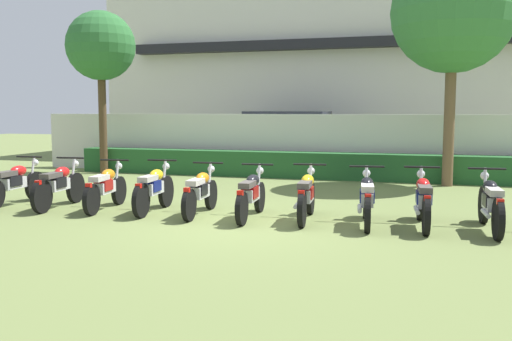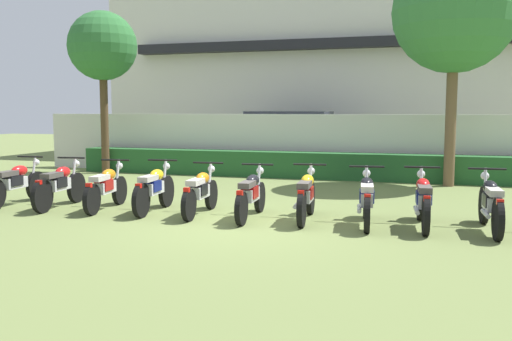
{
  "view_description": "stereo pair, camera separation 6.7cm",
  "coord_description": "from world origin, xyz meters",
  "px_view_note": "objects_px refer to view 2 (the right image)",
  "views": [
    {
      "loc": [
        3.0,
        -9.07,
        1.93
      ],
      "look_at": [
        0.0,
        0.88,
        0.83
      ],
      "focal_mm": 40.08,
      "sensor_mm": 36.0,
      "label": 1
    },
    {
      "loc": [
        3.07,
        -9.05,
        1.93
      ],
      "look_at": [
        0.0,
        0.88,
        0.83
      ],
      "focal_mm": 40.08,
      "sensor_mm": 36.0,
      "label": 2
    }
  ],
  "objects_px": {
    "tree_near_inspector": "(102,47)",
    "motorcycle_in_row_7": "(366,199)",
    "motorcycle_in_row_2": "(106,187)",
    "motorcycle_in_row_4": "(200,191)",
    "parked_car": "(294,140)",
    "motorcycle_in_row_0": "(16,183)",
    "motorcycle_in_row_1": "(60,185)",
    "motorcycle_in_row_6": "(306,195)",
    "motorcycle_in_row_5": "(251,194)",
    "tree_far_side": "(455,12)",
    "motorcycle_in_row_3": "(154,188)",
    "motorcycle_in_row_9": "(491,203)",
    "motorcycle_in_row_8": "(423,200)"
  },
  "relations": [
    {
      "from": "motorcycle_in_row_6",
      "to": "motorcycle_in_row_3",
      "type": "bearing_deg",
      "value": 85.86
    },
    {
      "from": "tree_far_side",
      "to": "motorcycle_in_row_7",
      "type": "distance_m",
      "value": 7.03
    },
    {
      "from": "motorcycle_in_row_2",
      "to": "motorcycle_in_row_5",
      "type": "xyz_separation_m",
      "value": [
        2.97,
        -0.04,
        -0.0
      ]
    },
    {
      "from": "motorcycle_in_row_0",
      "to": "motorcycle_in_row_5",
      "type": "relative_size",
      "value": 1.03
    },
    {
      "from": "tree_near_inspector",
      "to": "motorcycle_in_row_7",
      "type": "bearing_deg",
      "value": -33.86
    },
    {
      "from": "parked_car",
      "to": "motorcycle_in_row_8",
      "type": "bearing_deg",
      "value": -63.46
    },
    {
      "from": "tree_near_inspector",
      "to": "motorcycle_in_row_9",
      "type": "height_order",
      "value": "tree_near_inspector"
    },
    {
      "from": "motorcycle_in_row_0",
      "to": "motorcycle_in_row_6",
      "type": "distance_m",
      "value": 6.01
    },
    {
      "from": "tree_far_side",
      "to": "motorcycle_in_row_3",
      "type": "xyz_separation_m",
      "value": [
        -5.44,
        -5.58,
        -3.89
      ]
    },
    {
      "from": "motorcycle_in_row_0",
      "to": "motorcycle_in_row_3",
      "type": "xyz_separation_m",
      "value": [
        3.08,
        0.09,
        0.0
      ]
    },
    {
      "from": "motorcycle_in_row_0",
      "to": "motorcycle_in_row_9",
      "type": "relative_size",
      "value": 0.99
    },
    {
      "from": "tree_near_inspector",
      "to": "motorcycle_in_row_3",
      "type": "relative_size",
      "value": 2.66
    },
    {
      "from": "motorcycle_in_row_0",
      "to": "motorcycle_in_row_1",
      "type": "distance_m",
      "value": 1.05
    },
    {
      "from": "tree_near_inspector",
      "to": "motorcycle_in_row_5",
      "type": "bearing_deg",
      "value": -41.3
    },
    {
      "from": "motorcycle_in_row_0",
      "to": "motorcycle_in_row_2",
      "type": "bearing_deg",
      "value": -90.82
    },
    {
      "from": "motorcycle_in_row_0",
      "to": "motorcycle_in_row_1",
      "type": "relative_size",
      "value": 1.03
    },
    {
      "from": "tree_near_inspector",
      "to": "motorcycle_in_row_4",
      "type": "xyz_separation_m",
      "value": [
        5.51,
        -5.66,
        -3.37
      ]
    },
    {
      "from": "motorcycle_in_row_4",
      "to": "motorcycle_in_row_6",
      "type": "distance_m",
      "value": 1.98
    },
    {
      "from": "tree_near_inspector",
      "to": "motorcycle_in_row_4",
      "type": "height_order",
      "value": "tree_near_inspector"
    },
    {
      "from": "parked_car",
      "to": "tree_far_side",
      "type": "height_order",
      "value": "tree_far_side"
    },
    {
      "from": "tree_near_inspector",
      "to": "motorcycle_in_row_6",
      "type": "relative_size",
      "value": 2.65
    },
    {
      "from": "parked_car",
      "to": "tree_near_inspector",
      "type": "height_order",
      "value": "tree_near_inspector"
    },
    {
      "from": "tree_far_side",
      "to": "motorcycle_in_row_2",
      "type": "relative_size",
      "value": 3.21
    },
    {
      "from": "motorcycle_in_row_4",
      "to": "motorcycle_in_row_7",
      "type": "xyz_separation_m",
      "value": [
        3.04,
        -0.07,
        0.01
      ]
    },
    {
      "from": "tree_near_inspector",
      "to": "motorcycle_in_row_0",
      "type": "relative_size",
      "value": 2.5
    },
    {
      "from": "motorcycle_in_row_2",
      "to": "motorcycle_in_row_7",
      "type": "relative_size",
      "value": 1.01
    },
    {
      "from": "parked_car",
      "to": "motorcycle_in_row_4",
      "type": "xyz_separation_m",
      "value": [
        0.41,
        -9.12,
        -0.5
      ]
    },
    {
      "from": "motorcycle_in_row_0",
      "to": "motorcycle_in_row_6",
      "type": "bearing_deg",
      "value": -91.34
    },
    {
      "from": "motorcycle_in_row_8",
      "to": "motorcycle_in_row_5",
      "type": "bearing_deg",
      "value": 86.76
    },
    {
      "from": "motorcycle_in_row_1",
      "to": "motorcycle_in_row_9",
      "type": "height_order",
      "value": "motorcycle_in_row_9"
    },
    {
      "from": "parked_car",
      "to": "motorcycle_in_row_2",
      "type": "height_order",
      "value": "parked_car"
    },
    {
      "from": "motorcycle_in_row_2",
      "to": "motorcycle_in_row_7",
      "type": "height_order",
      "value": "motorcycle_in_row_7"
    },
    {
      "from": "tree_near_inspector",
      "to": "motorcycle_in_row_9",
      "type": "bearing_deg",
      "value": -28.31
    },
    {
      "from": "tree_far_side",
      "to": "motorcycle_in_row_0",
      "type": "relative_size",
      "value": 3.02
    },
    {
      "from": "parked_car",
      "to": "motorcycle_in_row_9",
      "type": "xyz_separation_m",
      "value": [
        5.39,
        -9.11,
        -0.48
      ]
    },
    {
      "from": "tree_far_side",
      "to": "motorcycle_in_row_5",
      "type": "bearing_deg",
      "value": -121.73
    },
    {
      "from": "tree_far_side",
      "to": "motorcycle_in_row_3",
      "type": "height_order",
      "value": "tree_far_side"
    },
    {
      "from": "motorcycle_in_row_6",
      "to": "motorcycle_in_row_8",
      "type": "xyz_separation_m",
      "value": [
        1.96,
        -0.01,
        0.0
      ]
    },
    {
      "from": "motorcycle_in_row_6",
      "to": "motorcycle_in_row_9",
      "type": "distance_m",
      "value": 3.0
    },
    {
      "from": "motorcycle_in_row_6",
      "to": "motorcycle_in_row_1",
      "type": "bearing_deg",
      "value": 86.74
    },
    {
      "from": "motorcycle_in_row_4",
      "to": "motorcycle_in_row_0",
      "type": "bearing_deg",
      "value": 87.28
    },
    {
      "from": "motorcycle_in_row_4",
      "to": "motorcycle_in_row_6",
      "type": "bearing_deg",
      "value": -92.61
    },
    {
      "from": "tree_far_side",
      "to": "motorcycle_in_row_7",
      "type": "bearing_deg",
      "value": -104.39
    },
    {
      "from": "motorcycle_in_row_2",
      "to": "motorcycle_in_row_4",
      "type": "height_order",
      "value": "motorcycle_in_row_2"
    },
    {
      "from": "motorcycle_in_row_7",
      "to": "tree_near_inspector",
      "type": "bearing_deg",
      "value": 49.06
    },
    {
      "from": "parked_car",
      "to": "motorcycle_in_row_8",
      "type": "distance_m",
      "value": 10.09
    },
    {
      "from": "tree_far_side",
      "to": "motorcycle_in_row_1",
      "type": "relative_size",
      "value": 3.1
    },
    {
      "from": "motorcycle_in_row_6",
      "to": "parked_car",
      "type": "bearing_deg",
      "value": 10.06
    },
    {
      "from": "motorcycle_in_row_9",
      "to": "motorcycle_in_row_4",
      "type": "bearing_deg",
      "value": 86.2
    },
    {
      "from": "motorcycle_in_row_5",
      "to": "motorcycle_in_row_9",
      "type": "relative_size",
      "value": 0.96
    }
  ]
}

